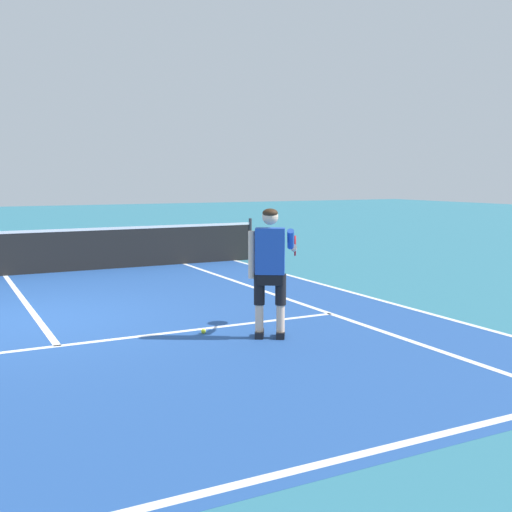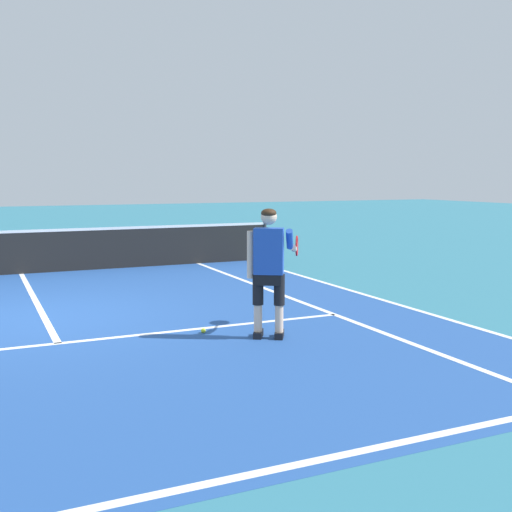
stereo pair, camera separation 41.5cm
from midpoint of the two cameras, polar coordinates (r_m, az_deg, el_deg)
ground_plane at (r=10.00m, az=-20.43°, el=-5.46°), size 80.00×80.00×0.00m
court_inner_surface at (r=9.40m, az=-19.98°, el=-6.21°), size 10.98×11.07×0.00m
line_baseline at (r=4.45m, az=-10.43°, el=-21.14°), size 10.98×0.10×0.01m
line_service at (r=8.37m, az=-19.03°, el=-7.78°), size 8.23×0.10×0.01m
line_centre_service at (r=11.48m, az=-21.35°, el=-3.90°), size 0.10×6.40×0.01m
line_singles_right at (r=10.69m, az=2.50°, el=-4.19°), size 0.10×10.67×0.01m
line_doubles_right at (r=11.43m, az=8.51°, el=-3.53°), size 0.10×10.67×0.01m
tennis_net at (r=14.56m, az=-22.77°, el=0.25°), size 11.96×0.08×1.07m
tennis_player at (r=8.15m, az=-0.10°, el=-0.72°), size 1.05×0.89×1.71m
tennis_ball_near_feet at (r=8.59m, az=-6.21°, el=-6.85°), size 0.07×0.07×0.07m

